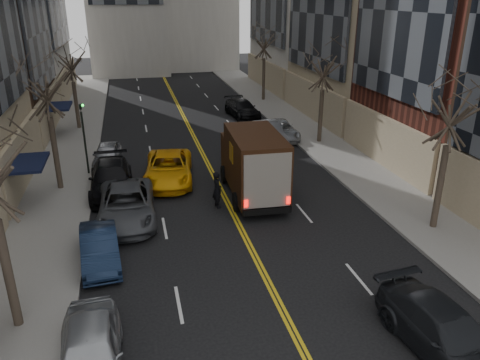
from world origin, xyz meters
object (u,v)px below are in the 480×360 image
object	(u,v)px
observer_sedan	(446,333)
pedestrian	(217,190)
taxi	(169,168)
ups_truck	(253,164)

from	to	relation	value
observer_sedan	pedestrian	bearing A→B (deg)	105.28
observer_sedan	taxi	size ratio (longest dim) A/B	0.93
ups_truck	pedestrian	distance (m)	2.54
observer_sedan	pedestrian	size ratio (longest dim) A/B	2.79
ups_truck	taxi	world-z (taller)	ups_truck
pedestrian	ups_truck	bearing A→B (deg)	-75.61
ups_truck	taxi	xyz separation A→B (m)	(-4.26, 3.17, -1.04)
pedestrian	taxi	bearing A→B (deg)	16.38
ups_truck	observer_sedan	distance (m)	13.37
ups_truck	taxi	bearing A→B (deg)	145.74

